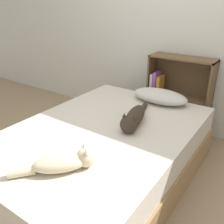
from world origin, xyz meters
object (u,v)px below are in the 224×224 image
(pillow, at_px, (160,96))
(cat_light, at_px, (65,162))
(bed, at_px, (102,154))
(cat_dark, at_px, (134,118))
(bookshelf, at_px, (177,94))

(pillow, height_order, cat_light, cat_light)
(bed, relative_size, cat_light, 4.39)
(cat_dark, distance_m, bookshelf, 1.07)
(bed, distance_m, cat_light, 0.68)
(bed, distance_m, cat_dark, 0.44)
(cat_dark, bearing_deg, bookshelf, 166.35)
(pillow, bearing_deg, bed, -100.02)
(pillow, xyz_separation_m, cat_dark, (0.04, -0.62, -0.00))
(pillow, distance_m, bookshelf, 0.46)
(pillow, bearing_deg, cat_light, -90.43)
(bed, height_order, cat_dark, cat_dark)
(bed, xyz_separation_m, pillow, (0.15, 0.84, 0.33))
(pillow, bearing_deg, cat_dark, -86.43)
(bed, bearing_deg, cat_light, -76.60)
(cat_light, bearing_deg, bed, 53.44)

